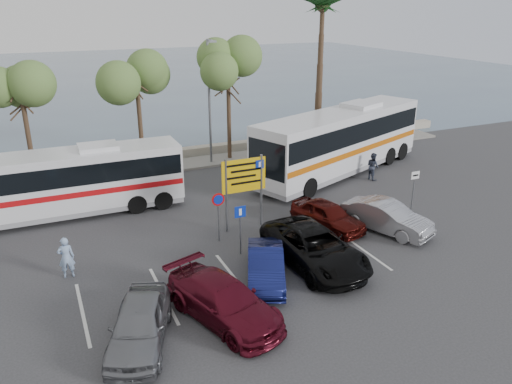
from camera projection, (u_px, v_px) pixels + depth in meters
name	position (u px, v px, depth m)	size (l,w,h in m)	color
ground	(252.00, 261.00, 21.15)	(120.00, 120.00, 0.00)	#313133
kerb_strip	(167.00, 167.00, 33.04)	(44.00, 2.40, 0.15)	gray
seawall	(159.00, 156.00, 34.66)	(48.00, 0.80, 0.60)	tan
sea	(84.00, 78.00, 72.23)	(140.00, 140.00, 0.00)	#475971
tree_left	(20.00, 84.00, 27.85)	(3.20, 3.20, 7.20)	#382619
tree_mid	(135.00, 66.00, 30.12)	(3.20, 3.20, 8.00)	#382619
tree_right	(228.00, 69.00, 32.60)	(3.20, 3.20, 7.40)	#382619
palm_tree	(323.00, 9.00, 33.98)	(4.80, 4.80, 11.20)	#382619
street_lamp_right	(210.00, 96.00, 32.17)	(0.45, 1.15, 8.01)	slate
direction_sign	(244.00, 181.00, 23.39)	(2.20, 0.12, 3.60)	slate
sign_no_stop	(218.00, 209.00, 22.38)	(0.60, 0.08, 2.35)	slate
sign_parking	(240.00, 223.00, 21.22)	(0.50, 0.07, 2.25)	slate
sign_taxi	(414.00, 186.00, 25.68)	(0.50, 0.07, 2.20)	slate
lane_markings	(236.00, 278.00, 19.85)	(12.02, 4.20, 0.01)	silver
coach_bus_left	(67.00, 185.00, 25.12)	(11.51, 2.61, 3.58)	silver
coach_bus_right	(341.00, 143.00, 31.39)	(13.79, 7.67, 4.26)	silver
car_silver_a	(139.00, 324.00, 15.80)	(1.71, 4.24, 1.45)	slate
car_blue	(266.00, 266.00, 19.44)	(1.38, 3.96, 1.30)	#0F154A
car_maroon	(224.00, 301.00, 17.05)	(2.00, 4.93, 1.43)	#510D1B
car_red	(328.00, 215.00, 23.97)	(1.60, 3.99, 1.36)	#400C09
suv_black	(315.00, 248.00, 20.61)	(2.57, 5.58, 1.55)	black
car_silver_b	(387.00, 217.00, 23.68)	(1.53, 4.39, 1.44)	#949499
pedestrian_near	(66.00, 257.00, 19.65)	(0.63, 0.41, 1.72)	#8AA4C9
pedestrian_far	(373.00, 166.00, 30.61)	(0.82, 0.64, 1.69)	#313749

